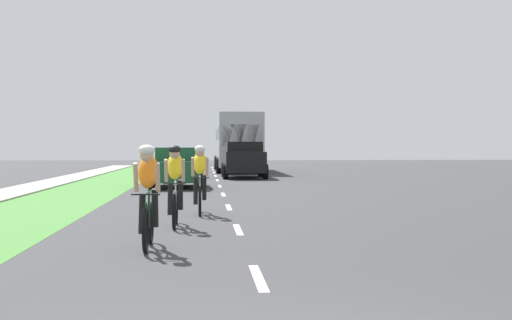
{
  "coord_description": "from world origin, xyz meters",
  "views": [
    {
      "loc": [
        -0.65,
        -5.07,
        1.55
      ],
      "look_at": [
        0.91,
        16.77,
        1.16
      ],
      "focal_mm": 52.07,
      "sensor_mm": 36.0,
      "label": 1
    }
  ],
  "objects_px": {
    "cyclist_lead": "(148,196)",
    "suv_black": "(244,159)",
    "bus_silver": "(237,140)",
    "pickup_white": "(231,155)",
    "cyclist_trailing": "(175,185)",
    "cyclist_distant": "(200,179)",
    "sedan_dark_green": "(177,167)"
  },
  "relations": [
    {
      "from": "cyclist_trailing",
      "to": "suv_black",
      "type": "bearing_deg",
      "value": 83.49
    },
    {
      "from": "cyclist_lead",
      "to": "cyclist_trailing",
      "type": "bearing_deg",
      "value": 84.61
    },
    {
      "from": "cyclist_distant",
      "to": "sedan_dark_green",
      "type": "distance_m",
      "value": 11.47
    },
    {
      "from": "bus_silver",
      "to": "pickup_white",
      "type": "distance_m",
      "value": 16.68
    },
    {
      "from": "cyclist_distant",
      "to": "suv_black",
      "type": "height_order",
      "value": "suv_black"
    },
    {
      "from": "cyclist_distant",
      "to": "cyclist_trailing",
      "type": "bearing_deg",
      "value": -100.1
    },
    {
      "from": "bus_silver",
      "to": "cyclist_trailing",
      "type": "bearing_deg",
      "value": -94.76
    },
    {
      "from": "cyclist_lead",
      "to": "pickup_white",
      "type": "height_order",
      "value": "pickup_white"
    },
    {
      "from": "pickup_white",
      "to": "bus_silver",
      "type": "bearing_deg",
      "value": -90.71
    },
    {
      "from": "cyclist_lead",
      "to": "cyclist_trailing",
      "type": "height_order",
      "value": "same"
    },
    {
      "from": "suv_black",
      "to": "cyclist_lead",
      "type": "bearing_deg",
      "value": -96.38
    },
    {
      "from": "cyclist_trailing",
      "to": "cyclist_lead",
      "type": "bearing_deg",
      "value": -95.39
    },
    {
      "from": "pickup_white",
      "to": "sedan_dark_green",
      "type": "bearing_deg",
      "value": -95.48
    },
    {
      "from": "cyclist_trailing",
      "to": "sedan_dark_green",
      "type": "xyz_separation_m",
      "value": [
        -0.45,
        14.05,
        -0.04
      ]
    },
    {
      "from": "cyclist_lead",
      "to": "cyclist_distant",
      "type": "distance_m",
      "value": 5.76
    },
    {
      "from": "cyclist_lead",
      "to": "sedan_dark_green",
      "type": "bearing_deg",
      "value": 90.53
    },
    {
      "from": "cyclist_lead",
      "to": "cyclist_trailing",
      "type": "xyz_separation_m",
      "value": [
        0.29,
        3.09,
        0.0
      ]
    },
    {
      "from": "cyclist_trailing",
      "to": "cyclist_distant",
      "type": "relative_size",
      "value": 1.0
    },
    {
      "from": "bus_silver",
      "to": "pickup_white",
      "type": "xyz_separation_m",
      "value": [
        0.21,
        16.64,
        -1.15
      ]
    },
    {
      "from": "cyclist_trailing",
      "to": "sedan_dark_green",
      "type": "height_order",
      "value": "cyclist_trailing"
    },
    {
      "from": "suv_black",
      "to": "bus_silver",
      "type": "xyz_separation_m",
      "value": [
        0.12,
        9.78,
        1.03
      ]
    },
    {
      "from": "cyclist_lead",
      "to": "bus_silver",
      "type": "bearing_deg",
      "value": 85.19
    },
    {
      "from": "cyclist_trailing",
      "to": "suv_black",
      "type": "relative_size",
      "value": 0.37
    },
    {
      "from": "cyclist_trailing",
      "to": "cyclist_distant",
      "type": "distance_m",
      "value": 2.66
    },
    {
      "from": "cyclist_lead",
      "to": "bus_silver",
      "type": "xyz_separation_m",
      "value": [
        2.97,
        35.25,
        1.17
      ]
    },
    {
      "from": "pickup_white",
      "to": "suv_black",
      "type": "bearing_deg",
      "value": -90.71
    },
    {
      "from": "sedan_dark_green",
      "to": "bus_silver",
      "type": "bearing_deg",
      "value": 80.21
    },
    {
      "from": "sedan_dark_green",
      "to": "cyclist_distant",
      "type": "bearing_deg",
      "value": -85.42
    },
    {
      "from": "cyclist_trailing",
      "to": "pickup_white",
      "type": "xyz_separation_m",
      "value": [
        2.88,
        48.81,
        0.02
      ]
    },
    {
      "from": "cyclist_lead",
      "to": "suv_black",
      "type": "xyz_separation_m",
      "value": [
        2.85,
        25.47,
        0.14
      ]
    },
    {
      "from": "cyclist_lead",
      "to": "bus_silver",
      "type": "height_order",
      "value": "bus_silver"
    },
    {
      "from": "cyclist_lead",
      "to": "bus_silver",
      "type": "relative_size",
      "value": 0.15
    }
  ]
}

